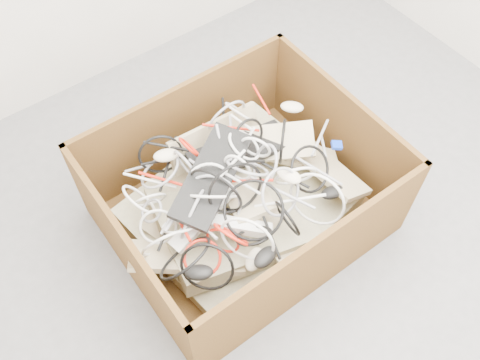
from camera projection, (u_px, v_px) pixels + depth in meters
ground at (309, 232)px, 2.45m from camera, size 3.00×3.00×0.00m
room_shell at (359, 5)px, 1.42m from camera, size 3.04×3.04×2.50m
cardboard_box at (240, 206)px, 2.37m from camera, size 1.13×0.94×0.51m
keyboard_pile at (244, 178)px, 2.28m from camera, size 1.13×0.78×0.40m
mice_scatter at (248, 201)px, 2.12m from camera, size 0.93×0.70×0.23m
power_strip_left at (203, 217)px, 2.09m from camera, size 0.34×0.13×0.14m
power_strip_right at (237, 226)px, 2.07m from camera, size 0.25×0.22×0.09m
vga_plug at (337, 145)px, 2.30m from camera, size 0.06×0.06×0.03m
cable_tangle at (225, 193)px, 2.10m from camera, size 1.01×0.84×0.45m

